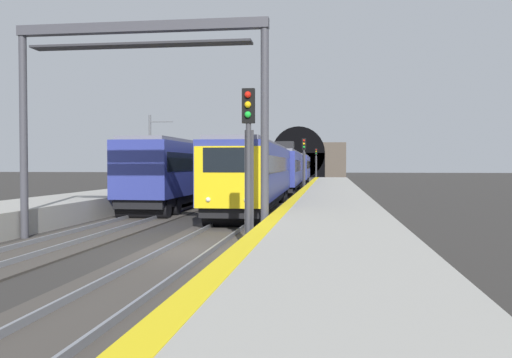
% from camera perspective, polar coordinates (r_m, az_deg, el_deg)
% --- Properties ---
extents(ground_plane, '(320.00, 320.00, 0.00)m').
position_cam_1_polar(ground_plane, '(17.17, -6.80, -7.55)').
color(ground_plane, '#302D2B').
extents(platform_right, '(112.00, 4.09, 0.99)m').
position_cam_1_polar(platform_right, '(16.56, 7.66, -6.16)').
color(platform_right, '#9E9B93').
rests_on(platform_right, ground_plane).
extents(platform_right_edge_strip, '(112.00, 0.50, 0.01)m').
position_cam_1_polar(platform_right_edge_strip, '(16.60, 1.45, -4.39)').
color(platform_right_edge_strip, yellow).
rests_on(platform_right_edge_strip, platform_right).
extents(track_main_line, '(160.00, 3.11, 0.21)m').
position_cam_1_polar(track_main_line, '(17.17, -6.80, -7.42)').
color(track_main_line, '#423D38').
rests_on(track_main_line, ground_plane).
extents(track_adjacent_line, '(160.00, 3.20, 0.21)m').
position_cam_1_polar(track_adjacent_line, '(18.96, -21.22, -6.66)').
color(track_adjacent_line, '#423D38').
rests_on(track_adjacent_line, ground_plane).
extents(train_main_approaching, '(59.21, 3.15, 4.80)m').
position_cam_1_polar(train_main_approaching, '(51.45, 2.99, 1.01)').
color(train_main_approaching, navy).
rests_on(train_main_approaching, ground_plane).
extents(train_adjacent_platform, '(40.34, 2.96, 4.98)m').
position_cam_1_polar(train_adjacent_platform, '(46.29, -3.61, 1.09)').
color(train_adjacent_platform, navy).
rests_on(train_adjacent_platform, ground_plane).
extents(railway_signal_near, '(0.39, 0.38, 5.01)m').
position_cam_1_polar(railway_signal_near, '(16.85, -0.77, 2.66)').
color(railway_signal_near, '#38383D').
rests_on(railway_signal_near, ground_plane).
extents(railway_signal_mid, '(0.39, 0.38, 5.09)m').
position_cam_1_polar(railway_signal_mid, '(51.40, 4.96, 1.96)').
color(railway_signal_mid, '#38383D').
rests_on(railway_signal_mid, ground_plane).
extents(railway_signal_far, '(0.39, 0.38, 5.32)m').
position_cam_1_polar(railway_signal_far, '(93.21, 6.21, 1.85)').
color(railway_signal_far, '#38383D').
rests_on(railway_signal_far, ground_plane).
extents(overhead_signal_gantry, '(0.70, 9.14, 7.71)m').
position_cam_1_polar(overhead_signal_gantry, '(20.24, -11.85, 10.33)').
color(overhead_signal_gantry, '#3F3F47').
rests_on(overhead_signal_gantry, ground_plane).
extents(tunnel_portal, '(2.61, 19.43, 10.88)m').
position_cam_1_polar(tunnel_portal, '(115.01, 4.41, 2.00)').
color(tunnel_portal, '#51473D').
rests_on(tunnel_portal, ground_plane).
extents(catenary_mast_near, '(0.22, 2.20, 7.02)m').
position_cam_1_polar(catenary_mast_near, '(49.56, -10.82, 2.58)').
color(catenary_mast_near, '#595B60').
rests_on(catenary_mast_near, ground_plane).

